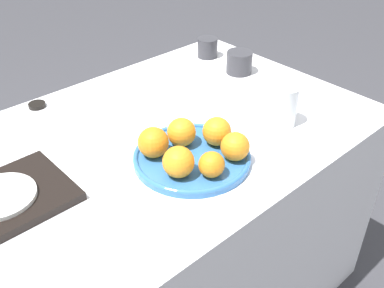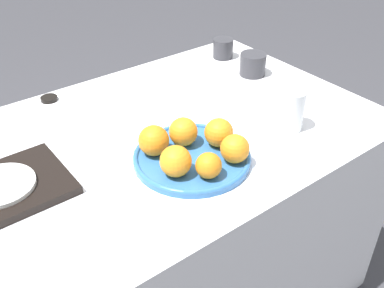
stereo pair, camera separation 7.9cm
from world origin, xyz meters
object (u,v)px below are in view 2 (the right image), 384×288
at_px(serving_tray, 2,190).
at_px(orange_2, 176,161).
at_px(orange_4, 154,141).
at_px(side_plate, 0,185).
at_px(cup_0, 223,48).
at_px(orange_1, 183,132).
at_px(soy_dish, 49,99).
at_px(orange_0, 219,133).
at_px(orange_5, 208,166).
at_px(orange_3, 235,149).
at_px(cup_1, 253,64).
at_px(water_glass, 291,110).
at_px(fruit_platter, 192,157).
at_px(napkin, 172,81).

bearing_deg(serving_tray, orange_2, -29.95).
distance_m(orange_4, side_plate, 0.36).
relative_size(side_plate, cup_0, 2.13).
height_order(orange_1, soy_dish, orange_1).
xyz_separation_m(orange_0, orange_1, (-0.07, 0.06, -0.00)).
xyz_separation_m(orange_4, orange_5, (0.05, -0.15, -0.01)).
height_order(orange_3, cup_1, orange_3).
distance_m(side_plate, cup_0, 0.93).
bearing_deg(orange_3, cup_1, 41.38).
height_order(orange_2, water_glass, water_glass).
bearing_deg(orange_1, cup_0, 39.55).
xyz_separation_m(cup_0, cup_1, (-0.01, -0.17, 0.00)).
relative_size(fruit_platter, orange_4, 3.83).
height_order(orange_5, water_glass, water_glass).
bearing_deg(orange_2, cup_1, 29.38).
relative_size(orange_2, orange_4, 0.98).
bearing_deg(soy_dish, serving_tray, -126.44).
distance_m(orange_1, orange_2, 0.13).
relative_size(orange_3, soy_dish, 1.41).
height_order(orange_2, soy_dish, orange_2).
height_order(cup_0, napkin, cup_0).
distance_m(orange_5, serving_tray, 0.47).
xyz_separation_m(side_plate, cup_1, (0.88, 0.10, 0.01)).
bearing_deg(serving_tray, fruit_platter, -21.31).
bearing_deg(side_plate, napkin, 19.39).
relative_size(cup_0, napkin, 0.54).
bearing_deg(cup_1, orange_4, -159.21).
height_order(water_glass, soy_dish, water_glass).
xyz_separation_m(orange_5, soy_dish, (-0.14, 0.60, -0.04)).
xyz_separation_m(fruit_platter, orange_1, (0.01, 0.06, 0.04)).
relative_size(orange_5, water_glass, 0.54).
distance_m(orange_3, orange_5, 0.09).
relative_size(orange_0, serving_tray, 0.25).
distance_m(fruit_platter, orange_2, 0.09).
xyz_separation_m(orange_4, cup_1, (0.53, 0.20, -0.02)).
bearing_deg(cup_1, orange_2, -150.62).
bearing_deg(water_glass, orange_2, 178.75).
bearing_deg(orange_2, orange_3, -16.88).
distance_m(orange_5, water_glass, 0.33).
xyz_separation_m(orange_0, water_glass, (0.22, -0.04, 0.01)).
distance_m(water_glass, cup_0, 0.51).
bearing_deg(napkin, serving_tray, -160.61).
bearing_deg(napkin, orange_4, -131.17).
relative_size(fruit_platter, cup_1, 3.37).
bearing_deg(cup_0, orange_1, -140.45).
height_order(orange_4, napkin, orange_4).
xyz_separation_m(orange_0, orange_5, (-0.10, -0.09, -0.01)).
height_order(orange_0, orange_1, same).
height_order(orange_1, serving_tray, orange_1).
distance_m(orange_0, cup_0, 0.59).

